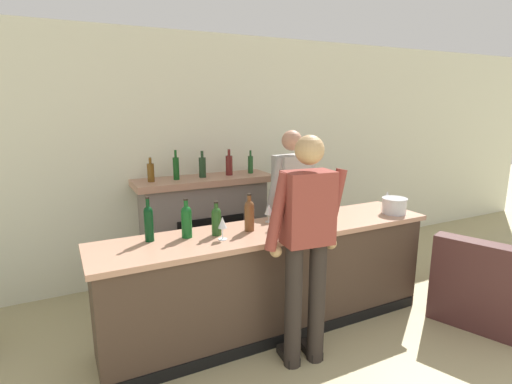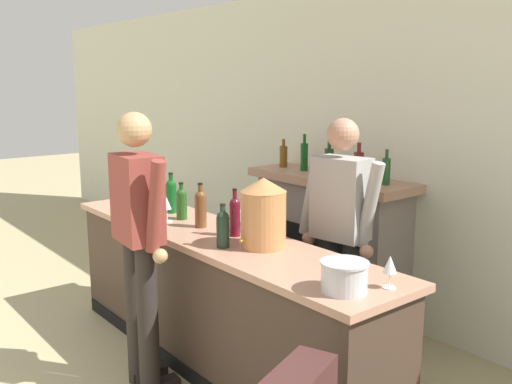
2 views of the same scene
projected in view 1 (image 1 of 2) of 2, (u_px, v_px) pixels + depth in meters
The scene contains 17 objects.
wall_back_panel at pixel (198, 157), 4.62m from camera, with size 12.00×0.07×2.75m.
bar_counter at pixel (272, 279), 3.52m from camera, with size 3.02×0.65×0.94m.
fireplace_stone at pixel (205, 227), 4.55m from camera, with size 1.54×0.52×1.50m.
armchair_black at pixel (487, 290), 3.75m from camera, with size 1.14×1.09×0.82m.
person_customer at pixel (307, 243), 2.93m from camera, with size 0.66×0.33×1.77m.
person_bartender at pixel (291, 204), 4.21m from camera, with size 0.65×0.35×1.72m.
copper_dispenser at pixel (313, 196), 3.62m from camera, with size 0.29×0.32×0.44m.
ice_bucket_steel at pixel (394, 206), 3.87m from camera, with size 0.24×0.24×0.15m.
wine_bottle_chardonnay_pale at pixel (281, 208), 3.52m from camera, with size 0.07×0.07×0.32m.
wine_bottle_port_short at pixel (186, 220), 3.16m from camera, with size 0.08×0.08×0.32m.
wine_bottle_burgundy_dark at pixel (249, 214), 3.33m from camera, with size 0.08×0.08×0.32m.
wine_bottle_rose_blush at pixel (216, 220), 3.22m from camera, with size 0.08×0.08×0.28m.
wine_bottle_cabernet_heavy at pixel (311, 214), 3.40m from camera, with size 0.08×0.08×0.28m.
wine_bottle_riesling_slim at pixel (149, 222), 3.07m from camera, with size 0.07×0.07×0.35m.
wine_glass_front_right at pixel (387, 196), 4.09m from camera, with size 0.07×0.07×0.17m.
wine_glass_mid_counter at pixel (269, 210), 3.58m from camera, with size 0.08×0.08×0.17m.
wine_glass_back_row at pixel (222, 224), 3.11m from camera, with size 0.07×0.07×0.18m.
Camera 1 is at (-1.47, -0.01, 1.99)m, focal length 28.00 mm.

